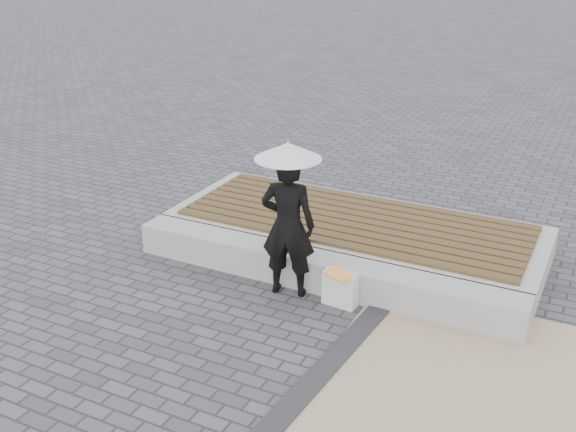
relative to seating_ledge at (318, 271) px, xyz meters
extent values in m
plane|color=#48484D|center=(0.00, -1.60, -0.20)|extent=(80.00, 80.00, 0.00)
cube|color=#2A2A2C|center=(0.75, -2.10, -0.18)|extent=(0.61, 5.20, 0.04)
cube|color=#9C9C97|center=(0.00, 0.00, 0.00)|extent=(5.00, 0.45, 0.40)
cube|color=#A0A09B|center=(0.00, 1.20, 0.00)|extent=(5.00, 2.00, 0.40)
imported|color=black|center=(-0.26, -0.31, 0.68)|extent=(0.72, 0.55, 1.76)
cylinder|color=silver|center=(-0.26, -0.31, 1.11)|extent=(0.01, 0.01, 0.77)
cone|color=silver|center=(-0.26, -0.31, 1.59)|extent=(0.77, 0.77, 0.19)
sphere|color=silver|center=(-0.26, -0.31, 1.70)|extent=(0.03, 0.03, 0.03)
cube|color=black|center=(-0.49, 0.11, 0.32)|extent=(0.35, 0.18, 0.24)
cube|color=silver|center=(0.42, -0.31, 0.01)|extent=(0.42, 0.20, 0.43)
cube|color=#FC463E|center=(0.42, -0.36, 0.23)|extent=(0.40, 0.34, 0.01)
camera|label=1|loc=(3.03, -6.83, 3.92)|focal=42.87mm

